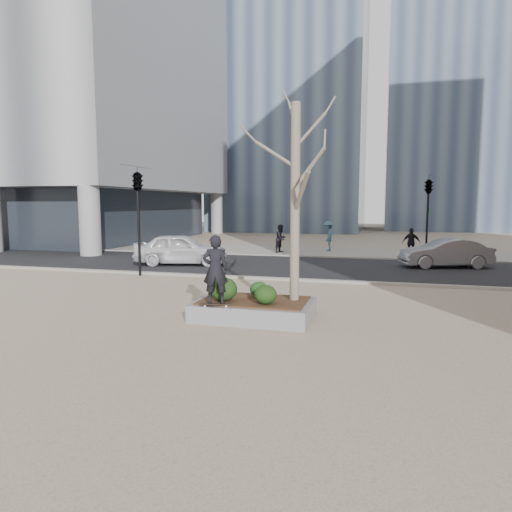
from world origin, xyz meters
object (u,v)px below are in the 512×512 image
(skateboarder, at_px, (215,270))
(police_car, at_px, (181,249))
(planter, at_px, (254,310))
(skateboard, at_px, (216,305))

(skateboarder, bearing_deg, police_car, -75.07)
(planter, bearing_deg, police_car, 124.41)
(planter, relative_size, skateboard, 3.85)
(skateboarder, relative_size, police_car, 0.38)
(planter, relative_size, skateboarder, 1.77)
(skateboarder, xyz_separation_m, police_car, (-5.48, 9.95, -0.59))
(police_car, bearing_deg, skateboard, -164.13)
(planter, distance_m, police_car, 11.03)
(skateboard, relative_size, skateboarder, 0.46)
(planter, distance_m, skateboard, 1.17)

